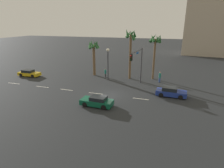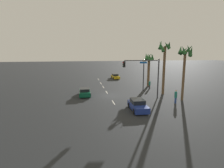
# 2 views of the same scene
# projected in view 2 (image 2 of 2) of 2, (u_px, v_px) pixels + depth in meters

# --- Properties ---
(ground_plane) EXTENTS (220.00, 220.00, 0.00)m
(ground_plane) POSITION_uv_depth(u_px,v_px,m) (109.00, 95.00, 30.73)
(ground_plane) COLOR #232628
(lane_stripe_0) EXTENTS (2.51, 0.14, 0.01)m
(lane_stripe_0) POSITION_uv_depth(u_px,v_px,m) (98.00, 79.00, 48.18)
(lane_stripe_0) COLOR silver
(lane_stripe_0) RESTS_ON ground_plane
(lane_stripe_1) EXTENTS (2.43, 0.14, 0.01)m
(lane_stripe_1) POSITION_uv_depth(u_px,v_px,m) (101.00, 83.00, 42.34)
(lane_stripe_1) COLOR silver
(lane_stripe_1) RESTS_ON ground_plane
(lane_stripe_2) EXTENTS (2.22, 0.14, 0.01)m
(lane_stripe_2) POSITION_uv_depth(u_px,v_px,m) (103.00, 87.00, 37.91)
(lane_stripe_2) COLOR silver
(lane_stripe_2) RESTS_ON ground_plane
(lane_stripe_3) EXTENTS (2.24, 0.14, 0.01)m
(lane_stripe_3) POSITION_uv_depth(u_px,v_px,m) (107.00, 92.00, 33.02)
(lane_stripe_3) COLOR silver
(lane_stripe_3) RESTS_ON ground_plane
(lane_stripe_4) EXTENTS (2.23, 0.14, 0.01)m
(lane_stripe_4) POSITION_uv_depth(u_px,v_px,m) (113.00, 102.00, 26.41)
(lane_stripe_4) COLOR silver
(lane_stripe_4) RESTS_ON ground_plane
(car_0) EXTENTS (4.29, 1.99, 1.37)m
(car_0) POSITION_uv_depth(u_px,v_px,m) (138.00, 105.00, 22.90)
(car_0) COLOR navy
(car_0) RESTS_ON ground_plane
(car_1) EXTENTS (4.14, 1.93, 1.30)m
(car_1) POSITION_uv_depth(u_px,v_px,m) (85.00, 92.00, 30.40)
(car_1) COLOR #0F5138
(car_1) RESTS_ON ground_plane
(car_2) EXTENTS (4.45, 1.87, 1.28)m
(car_2) POSITION_uv_depth(u_px,v_px,m) (115.00, 76.00, 49.67)
(car_2) COLOR gold
(car_2) RESTS_ON ground_plane
(traffic_signal) EXTENTS (0.94, 5.68, 6.21)m
(traffic_signal) POSITION_uv_depth(u_px,v_px,m) (146.00, 72.00, 28.08)
(traffic_signal) COLOR #38383D
(traffic_signal) RESTS_ON ground_plane
(streetlamp) EXTENTS (0.56, 0.56, 5.86)m
(streetlamp) POSITION_uv_depth(u_px,v_px,m) (144.00, 69.00, 33.99)
(streetlamp) COLOR #2D2D33
(streetlamp) RESTS_ON ground_plane
(pedestrian_0) EXTENTS (0.37, 0.37, 1.94)m
(pedestrian_0) POSITION_uv_depth(u_px,v_px,m) (176.00, 96.00, 25.88)
(pedestrian_0) COLOR #2D478C
(pedestrian_0) RESTS_ON ground_plane
(pedestrian_1) EXTENTS (0.40, 0.40, 1.69)m
(pedestrian_1) POSITION_uv_depth(u_px,v_px,m) (150.00, 84.00, 35.99)
(pedestrian_1) COLOR #333338
(pedestrian_1) RESTS_ON ground_plane
(palm_tree_0) EXTENTS (2.44, 2.55, 8.38)m
(palm_tree_0) POSITION_uv_depth(u_px,v_px,m) (186.00, 57.00, 26.63)
(palm_tree_0) COLOR brown
(palm_tree_0) RESTS_ON ground_plane
(palm_tree_1) EXTENTS (2.47, 2.34, 7.07)m
(palm_tree_1) POSITION_uv_depth(u_px,v_px,m) (149.00, 62.00, 37.91)
(palm_tree_1) COLOR brown
(palm_tree_1) RESTS_ON ground_plane
(palm_tree_2) EXTENTS (2.30, 2.44, 9.27)m
(palm_tree_2) POSITION_uv_depth(u_px,v_px,m) (164.00, 56.00, 30.48)
(palm_tree_2) COLOR brown
(palm_tree_2) RESTS_ON ground_plane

